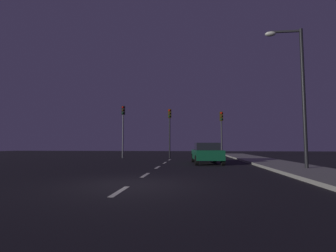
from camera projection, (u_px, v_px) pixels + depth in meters
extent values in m
plane|color=black|center=(159.00, 166.00, 15.06)|extent=(80.00, 80.00, 0.00)
cube|color=gray|center=(287.00, 166.00, 14.32)|extent=(3.00, 40.00, 0.15)
cube|color=silver|center=(120.00, 191.00, 6.92)|extent=(0.16, 1.60, 0.01)
cube|color=silver|center=(145.00, 175.00, 10.69)|extent=(0.16, 1.60, 0.01)
cube|color=silver|center=(158.00, 167.00, 14.46)|extent=(0.16, 1.60, 0.01)
cube|color=silver|center=(165.00, 163.00, 18.23)|extent=(0.16, 1.60, 0.01)
cube|color=silver|center=(170.00, 160.00, 22.00)|extent=(0.16, 1.60, 0.01)
cylinder|color=#4C4C51|center=(123.00, 132.00, 25.11)|extent=(0.14, 0.14, 5.32)
cube|color=black|center=(123.00, 110.00, 25.28)|extent=(0.32, 0.24, 0.90)
sphere|color=red|center=(123.00, 107.00, 25.14)|extent=(0.20, 0.20, 0.20)
sphere|color=#3F2D0C|center=(123.00, 110.00, 25.12)|extent=(0.20, 0.20, 0.20)
sphere|color=#0C3319|center=(123.00, 113.00, 25.10)|extent=(0.20, 0.20, 0.20)
cylinder|color=black|center=(170.00, 134.00, 24.62)|extent=(0.14, 0.14, 4.93)
cube|color=#382D0C|center=(170.00, 114.00, 24.78)|extent=(0.32, 0.24, 0.90)
sphere|color=red|center=(169.00, 110.00, 24.64)|extent=(0.20, 0.20, 0.20)
sphere|color=#3F2D0C|center=(169.00, 113.00, 24.62)|extent=(0.20, 0.20, 0.20)
sphere|color=#0C3319|center=(169.00, 116.00, 24.59)|extent=(0.20, 0.20, 0.20)
cylinder|color=#2D2D30|center=(222.00, 135.00, 24.10)|extent=(0.14, 0.14, 4.60)
cube|color=#382D0C|center=(221.00, 116.00, 24.24)|extent=(0.32, 0.24, 0.90)
sphere|color=red|center=(221.00, 113.00, 24.11)|extent=(0.20, 0.20, 0.20)
sphere|color=#3F2D0C|center=(221.00, 116.00, 24.08)|extent=(0.20, 0.20, 0.20)
sphere|color=#0C3319|center=(222.00, 119.00, 24.06)|extent=(0.20, 0.20, 0.20)
cube|color=#0F4C2D|center=(206.00, 154.00, 17.47)|extent=(2.12, 4.43, 0.65)
cube|color=black|center=(207.00, 146.00, 17.30)|extent=(1.73, 2.05, 0.49)
cylinder|color=black|center=(193.00, 158.00, 19.06)|extent=(0.27, 0.65, 0.64)
cylinder|color=black|center=(215.00, 158.00, 19.02)|extent=(0.27, 0.65, 0.64)
cylinder|color=black|center=(197.00, 160.00, 15.86)|extent=(0.27, 0.65, 0.64)
cylinder|color=black|center=(223.00, 160.00, 15.82)|extent=(0.27, 0.65, 0.64)
cylinder|color=black|center=(304.00, 98.00, 12.72)|extent=(0.18, 0.18, 7.43)
cube|color=#2D2D30|center=(285.00, 31.00, 13.08)|extent=(1.56, 0.10, 0.10)
ellipsoid|color=silver|center=(270.00, 34.00, 13.15)|extent=(0.56, 0.36, 0.24)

